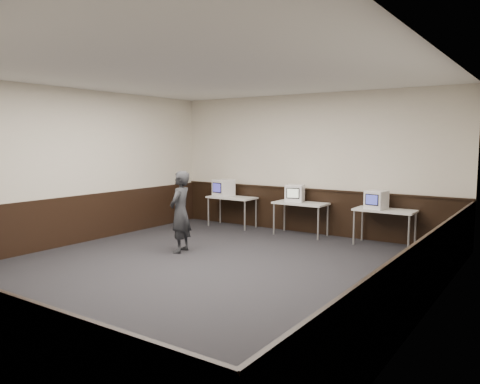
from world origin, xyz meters
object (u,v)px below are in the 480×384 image
at_px(desk_right, 385,213).
at_px(emac_center, 295,193).
at_px(emac_left, 223,188).
at_px(emac_right, 376,200).
at_px(person, 180,212).
at_px(desk_left, 232,200).
at_px(desk_center, 301,206).

relative_size(desk_right, emac_center, 2.40).
height_order(desk_right, emac_center, emac_center).
distance_m(desk_right, emac_left, 4.05).
distance_m(emac_left, emac_right, 3.88).
xyz_separation_m(emac_center, person, (-1.01, -2.77, -0.17)).
distance_m(desk_left, emac_left, 0.37).
bearing_deg(desk_left, emac_right, -0.71).
height_order(emac_right, person, person).
bearing_deg(person, desk_center, 142.37).
height_order(emac_center, emac_right, emac_center).
distance_m(desk_left, emac_center, 1.75).
relative_size(desk_center, emac_right, 2.67).
distance_m(desk_center, emac_center, 0.32).
distance_m(desk_left, desk_center, 1.90).
bearing_deg(emac_left, person, -59.17).
height_order(desk_left, desk_center, same).
bearing_deg(emac_right, desk_right, 23.42).
relative_size(desk_left, emac_center, 2.40).
distance_m(desk_right, emac_center, 2.08).
bearing_deg(person, desk_right, 117.30).
distance_m(desk_center, person, 2.98).
distance_m(desk_center, desk_right, 1.90).
xyz_separation_m(emac_left, emac_center, (1.98, 0.05, -0.01)).
height_order(desk_left, emac_center, emac_center).
bearing_deg(emac_left, emac_center, 12.77).
bearing_deg(person, emac_right, 118.42).
bearing_deg(emac_center, emac_left, 166.50).
bearing_deg(emac_right, person, -128.79).
bearing_deg(desk_center, person, -113.23).
bearing_deg(emac_left, desk_right, 11.56).
height_order(emac_left, emac_center, emac_left).
bearing_deg(emac_center, person, -125.04).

